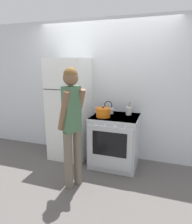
{
  "coord_description": "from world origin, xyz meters",
  "views": [
    {
      "loc": [
        1.05,
        -3.56,
        1.78
      ],
      "look_at": [
        0.0,
        -0.49,
        0.98
      ],
      "focal_mm": 32.0,
      "sensor_mm": 36.0,
      "label": 1
    }
  ],
  "objects_px": {
    "person": "(72,122)",
    "tea_kettle": "(108,110)",
    "dutch_oven_pot": "(103,112)",
    "utensil_jar": "(129,111)",
    "refrigerator": "(69,110)",
    "stove_range": "(114,141)"
  },
  "relations": [
    {
      "from": "dutch_oven_pot",
      "to": "utensil_jar",
      "type": "distance_m",
      "value": 0.47
    },
    {
      "from": "dutch_oven_pot",
      "to": "tea_kettle",
      "type": "xyz_separation_m",
      "value": [
        0.01,
        0.28,
        -0.01
      ]
    },
    {
      "from": "dutch_oven_pot",
      "to": "person",
      "type": "distance_m",
      "value": 0.73
    },
    {
      "from": "dutch_oven_pot",
      "to": "stove_range",
      "type": "bearing_deg",
      "value": 31.74
    },
    {
      "from": "utensil_jar",
      "to": "person",
      "type": "bearing_deg",
      "value": -122.56
    },
    {
      "from": "tea_kettle",
      "to": "utensil_jar",
      "type": "distance_m",
      "value": 0.36
    },
    {
      "from": "refrigerator",
      "to": "person",
      "type": "distance_m",
      "value": 0.99
    },
    {
      "from": "refrigerator",
      "to": "tea_kettle",
      "type": "relative_size",
      "value": 7.95
    },
    {
      "from": "utensil_jar",
      "to": "person",
      "type": "height_order",
      "value": "person"
    },
    {
      "from": "stove_range",
      "to": "dutch_oven_pot",
      "type": "bearing_deg",
      "value": -148.26
    },
    {
      "from": "stove_range",
      "to": "tea_kettle",
      "type": "relative_size",
      "value": 3.84
    },
    {
      "from": "dutch_oven_pot",
      "to": "person",
      "type": "height_order",
      "value": "person"
    },
    {
      "from": "stove_range",
      "to": "utensil_jar",
      "type": "distance_m",
      "value": 0.57
    },
    {
      "from": "stove_range",
      "to": "tea_kettle",
      "type": "height_order",
      "value": "tea_kettle"
    },
    {
      "from": "stove_range",
      "to": "person",
      "type": "height_order",
      "value": "person"
    },
    {
      "from": "utensil_jar",
      "to": "tea_kettle",
      "type": "bearing_deg",
      "value": -178.92
    },
    {
      "from": "dutch_oven_pot",
      "to": "tea_kettle",
      "type": "height_order",
      "value": "tea_kettle"
    },
    {
      "from": "person",
      "to": "tea_kettle",
      "type": "bearing_deg",
      "value": 12.15
    },
    {
      "from": "dutch_oven_pot",
      "to": "utensil_jar",
      "type": "xyz_separation_m",
      "value": [
        0.38,
        0.28,
        -0.01
      ]
    },
    {
      "from": "refrigerator",
      "to": "dutch_oven_pot",
      "type": "relative_size",
      "value": 6.47
    },
    {
      "from": "refrigerator",
      "to": "tea_kettle",
      "type": "distance_m",
      "value": 0.73
    },
    {
      "from": "refrigerator",
      "to": "tea_kettle",
      "type": "bearing_deg",
      "value": 7.43
    }
  ]
}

